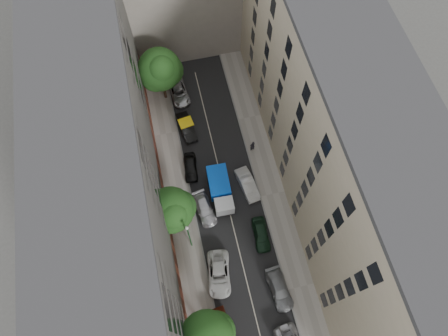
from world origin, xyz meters
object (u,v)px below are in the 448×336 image
object	(u,v)px
tarp_truck	(220,190)
tree_mid	(172,211)
car_left_3	(205,209)
pedestrian	(253,146)
car_left_5	(187,127)
tree_far	(161,71)
car_left_6	(179,92)
car_left_1	(223,330)
car_left_4	(191,167)
car_right_3	(247,184)
car_right_2	(261,234)
car_right_1	(279,289)
lamp_post	(189,235)
car_left_2	(219,274)

from	to	relation	value
tarp_truck	tree_mid	distance (m)	7.11
car_left_3	pedestrian	bearing A→B (deg)	32.33
tarp_truck	car_left_5	bearing A→B (deg)	105.55
tree_far	car_left_6	bearing A→B (deg)	3.71
tarp_truck	tree_mid	xyz separation A→B (m)	(-5.74, -2.54, 3.34)
car_left_1	tree_mid	distance (m)	13.21
car_left_4	tree_mid	bearing A→B (deg)	-107.91
car_right_3	car_left_3	bearing A→B (deg)	-171.84
car_right_2	tarp_truck	bearing A→B (deg)	123.14
car_left_5	car_right_1	size ratio (longest dim) A/B	0.94
car_left_4	car_right_2	distance (m)	11.75
car_left_3	tree_mid	bearing A→B (deg)	-174.44
tarp_truck	car_left_4	bearing A→B (deg)	127.64
car_right_2	lamp_post	world-z (taller)	lamp_post
car_left_4	car_left_2	bearing A→B (deg)	-81.17
car_right_1	lamp_post	size ratio (longest dim) A/B	0.67
pedestrian	car_right_1	bearing A→B (deg)	67.84
tree_far	car_left_2	bearing A→B (deg)	-85.99
car_left_6	car_right_3	distance (m)	15.99
tarp_truck	car_right_1	xyz separation A→B (m)	(3.68, -12.23, -0.77)
car_left_3	lamp_post	bearing A→B (deg)	-130.10
tarp_truck	car_left_6	size ratio (longest dim) A/B	1.20
tree_far	pedestrian	bearing A→B (deg)	-48.04
car_left_1	car_left_4	xyz separation A→B (m)	(0.23, 18.80, -0.09)
car_left_5	car_right_2	size ratio (longest dim) A/B	1.07
car_left_1	car_left_6	xyz separation A→B (m)	(0.80, 30.00, -0.08)
car_left_5	car_left_4	bearing A→B (deg)	-104.62
car_left_3	car_left_5	bearing A→B (deg)	81.02
car_left_1	car_right_1	distance (m)	7.20
car_left_5	lamp_post	size ratio (longest dim) A/B	0.63
car_left_2	lamp_post	size ratio (longest dim) A/B	0.74
car_left_4	lamp_post	bearing A→B (deg)	-93.86
car_right_1	tree_mid	distance (m)	14.13
lamp_post	car_left_1	bearing A→B (deg)	-81.29
car_left_4	pedestrian	distance (m)	8.07
car_right_3	pedestrian	xyz separation A→B (m)	(1.83, 4.71, 0.33)
car_left_2	car_left_6	xyz separation A→B (m)	(0.00, 24.40, -0.05)
car_left_2	car_right_3	bearing A→B (deg)	68.54
car_right_3	tree_mid	size ratio (longest dim) A/B	0.62
tarp_truck	car_right_1	distance (m)	12.79
car_left_3	car_left_4	bearing A→B (deg)	86.85
tree_mid	tree_far	distance (m)	17.71
car_left_3	car_right_3	size ratio (longest dim) A/B	0.99
car_left_1	car_right_3	world-z (taller)	car_left_1
tarp_truck	car_left_1	size ratio (longest dim) A/B	1.26
car_left_4	car_left_5	world-z (taller)	car_left_5
car_left_4	car_right_3	world-z (taller)	car_right_3
car_left_6	car_right_1	distance (m)	28.03
tarp_truck	tree_far	bearing A→B (deg)	107.06
car_left_5	pedestrian	bearing A→B (deg)	-40.95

